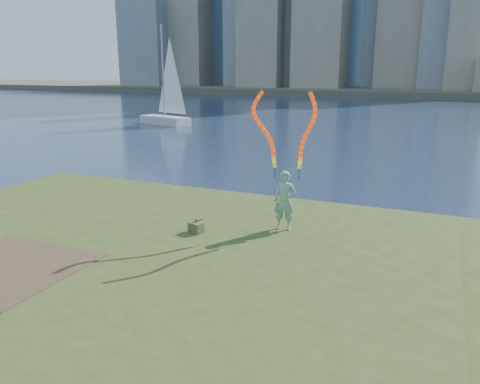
% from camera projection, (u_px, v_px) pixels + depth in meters
% --- Properties ---
extents(ground, '(320.00, 320.00, 0.00)m').
position_uv_depth(ground, '(171.00, 263.00, 12.50)').
color(ground, '#1B2944').
rests_on(ground, ground).
extents(grassy_knoll, '(20.00, 18.00, 0.80)m').
position_uv_depth(grassy_knoll, '(115.00, 287.00, 10.37)').
color(grassy_knoll, '#394819').
rests_on(grassy_knoll, ground).
extents(dirt_patch, '(3.20, 3.00, 0.02)m').
position_uv_depth(dirt_patch, '(7.00, 267.00, 10.30)').
color(dirt_patch, '#47331E').
rests_on(dirt_patch, grassy_knoll).
extents(far_shore, '(320.00, 40.00, 1.20)m').
position_uv_depth(far_shore, '(413.00, 91.00, 96.60)').
color(far_shore, '#4B4637').
rests_on(far_shore, ground).
extents(woman_with_ribbons, '(2.02, 0.54, 4.00)m').
position_uv_depth(woman_with_ribbons, '(286.00, 179.00, 12.39)').
color(woman_with_ribbons, '#1E6F48').
rests_on(woman_with_ribbons, grassy_knoll).
extents(canvas_bag, '(0.43, 0.49, 0.36)m').
position_uv_depth(canvas_bag, '(196.00, 227.00, 12.46)').
color(canvas_bag, '#494525').
rests_on(canvas_bag, grassy_knoll).
extents(sailboat, '(5.81, 3.54, 8.88)m').
position_uv_depth(sailboat, '(166.00, 108.00, 43.03)').
color(sailboat, beige).
rests_on(sailboat, ground).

